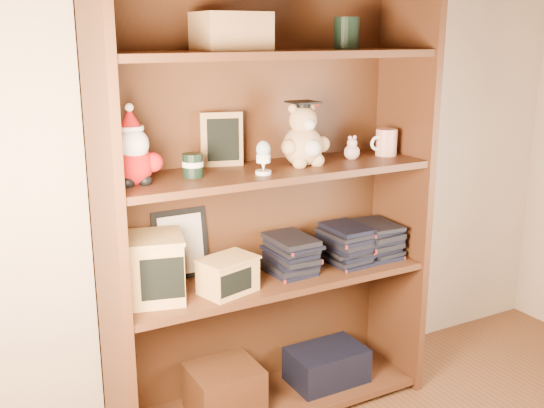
{
  "coord_description": "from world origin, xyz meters",
  "views": [
    {
      "loc": [
        -1.11,
        -0.6,
        1.4
      ],
      "look_at": [
        -0.07,
        1.3,
        0.82
      ],
      "focal_mm": 42.0,
      "sensor_mm": 36.0,
      "label": 1
    }
  ],
  "objects_px": {
    "teacher_mug": "(386,142)",
    "treats_box": "(153,268)",
    "bookcase": "(265,212)",
    "grad_teddy_bear": "(304,140)"
  },
  "relations": [
    {
      "from": "teacher_mug",
      "to": "bookcase",
      "type": "bearing_deg",
      "value": 174.22
    },
    {
      "from": "bookcase",
      "to": "teacher_mug",
      "type": "bearing_deg",
      "value": -5.78
    },
    {
      "from": "bookcase",
      "to": "treats_box",
      "type": "relative_size",
      "value": 6.53
    },
    {
      "from": "bookcase",
      "to": "grad_teddy_bear",
      "type": "relative_size",
      "value": 6.86
    },
    {
      "from": "bookcase",
      "to": "treats_box",
      "type": "bearing_deg",
      "value": -173.39
    },
    {
      "from": "grad_teddy_bear",
      "to": "bookcase",
      "type": "bearing_deg",
      "value": 155.58
    },
    {
      "from": "bookcase",
      "to": "treats_box",
      "type": "height_order",
      "value": "bookcase"
    },
    {
      "from": "teacher_mug",
      "to": "treats_box",
      "type": "distance_m",
      "value": 1.0
    },
    {
      "from": "teacher_mug",
      "to": "treats_box",
      "type": "xyz_separation_m",
      "value": [
        -0.94,
        -0.0,
        -0.34
      ]
    },
    {
      "from": "bookcase",
      "to": "teacher_mug",
      "type": "relative_size",
      "value": 13.86
    }
  ]
}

